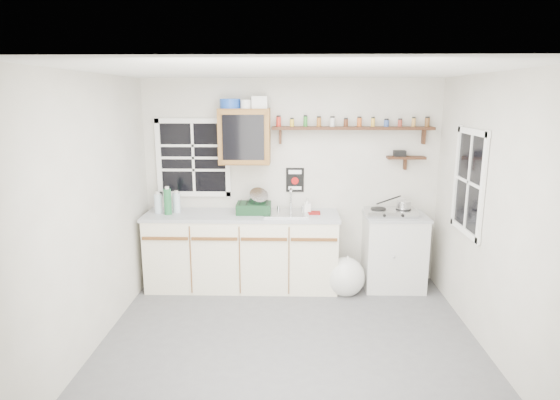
% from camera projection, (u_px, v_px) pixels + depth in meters
% --- Properties ---
extents(room, '(3.64, 3.24, 2.54)m').
position_uv_depth(room, '(290.00, 214.00, 4.22)').
color(room, '#525154').
rests_on(room, ground).
extents(main_cabinet, '(2.31, 0.63, 0.92)m').
position_uv_depth(main_cabinet, '(242.00, 250.00, 5.67)').
color(main_cabinet, beige).
rests_on(main_cabinet, floor).
extents(right_cabinet, '(0.73, 0.57, 0.91)m').
position_uv_depth(right_cabinet, '(394.00, 251.00, 5.65)').
color(right_cabinet, silver).
rests_on(right_cabinet, floor).
extents(sink, '(0.52, 0.44, 0.29)m').
position_uv_depth(sink, '(287.00, 213.00, 5.56)').
color(sink, '#B0B1B5').
rests_on(sink, main_cabinet).
extents(upper_cabinet, '(0.60, 0.32, 0.65)m').
position_uv_depth(upper_cabinet, '(245.00, 136.00, 5.52)').
color(upper_cabinet, brown).
rests_on(upper_cabinet, wall_back).
extents(upper_cabinet_clutter, '(0.56, 0.24, 0.14)m').
position_uv_depth(upper_cabinet_clutter, '(242.00, 103.00, 5.43)').
color(upper_cabinet_clutter, '#1943A5').
rests_on(upper_cabinet_clutter, upper_cabinet).
extents(spice_shelf, '(1.91, 0.18, 0.34)m').
position_uv_depth(spice_shelf, '(352.00, 127.00, 5.53)').
color(spice_shelf, black).
rests_on(spice_shelf, wall_back).
extents(secondary_shelf, '(0.45, 0.16, 0.24)m').
position_uv_depth(secondary_shelf, '(404.00, 157.00, 5.60)').
color(secondary_shelf, black).
rests_on(secondary_shelf, wall_back).
extents(warning_sign, '(0.22, 0.02, 0.30)m').
position_uv_depth(warning_sign, '(295.00, 180.00, 5.76)').
color(warning_sign, black).
rests_on(warning_sign, wall_back).
extents(window_back, '(0.93, 0.03, 0.98)m').
position_uv_depth(window_back, '(193.00, 158.00, 5.73)').
color(window_back, black).
rests_on(window_back, wall_back).
extents(window_right, '(0.03, 0.78, 1.08)m').
position_uv_depth(window_right, '(469.00, 182.00, 4.67)').
color(window_right, black).
rests_on(window_right, wall_back).
extents(water_bottles, '(0.30, 0.19, 0.33)m').
position_uv_depth(water_bottles, '(168.00, 202.00, 5.56)').
color(water_bottles, silver).
rests_on(water_bottles, main_cabinet).
extents(dish_rack, '(0.41, 0.32, 0.31)m').
position_uv_depth(dish_rack, '(255.00, 205.00, 5.59)').
color(dish_rack, '#103219').
rests_on(dish_rack, main_cabinet).
extents(soap_bottle, '(0.09, 0.09, 0.18)m').
position_uv_depth(soap_bottle, '(307.00, 206.00, 5.58)').
color(soap_bottle, silver).
rests_on(soap_bottle, main_cabinet).
extents(rag, '(0.15, 0.13, 0.02)m').
position_uv_depth(rag, '(314.00, 213.00, 5.57)').
color(rag, maroon).
rests_on(rag, main_cabinet).
extents(hotplate, '(0.59, 0.32, 0.08)m').
position_uv_depth(hotplate, '(391.00, 212.00, 5.53)').
color(hotplate, '#B0B1B5').
rests_on(hotplate, right_cabinet).
extents(saucepan, '(0.37, 0.28, 0.18)m').
position_uv_depth(saucepan, '(403.00, 205.00, 5.51)').
color(saucepan, '#B0B1B5').
rests_on(saucepan, hotplate).
extents(trash_bag, '(0.44, 0.40, 0.50)m').
position_uv_depth(trash_bag, '(346.00, 277.00, 5.50)').
color(trash_bag, silver).
rests_on(trash_bag, floor).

